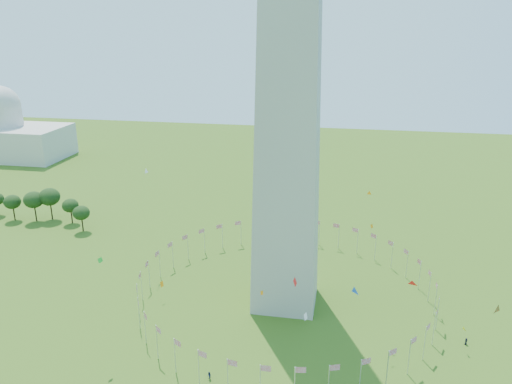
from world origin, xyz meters
TOP-DOWN VIEW (x-y plane):
  - flag_ring at (-0.00, 50.00)m, footprint 80.24×80.24m
  - capitol_building at (-180.00, 180.00)m, footprint 70.00×35.00m
  - kites_aloft at (16.19, 26.90)m, footprint 114.79×74.15m
  - tree_line_west at (-106.09, 91.07)m, footprint 55.27×15.95m

SIDE VIEW (x-z plane):
  - flag_ring at x=0.00m, z-range 0.00..9.00m
  - tree_line_west at x=-106.09m, z-range -0.75..11.88m
  - kites_aloft at x=16.19m, z-range -0.19..37.23m
  - capitol_building at x=-180.00m, z-range 0.00..46.00m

